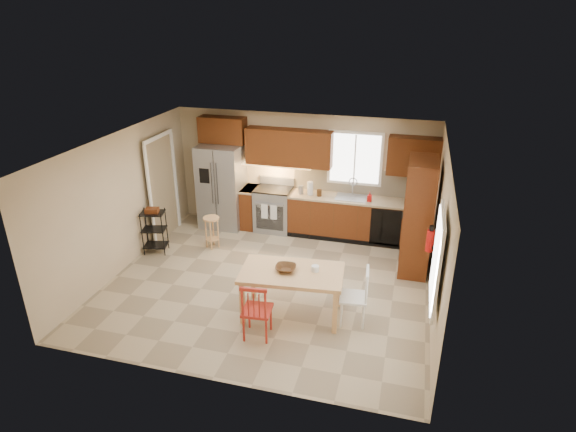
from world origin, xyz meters
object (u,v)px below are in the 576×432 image
(fire_extinguisher, at_px, (430,241))
(chair_white, at_px, (353,296))
(bar_stool, at_px, (212,232))
(range_stove, at_px, (274,210))
(table_bowl, at_px, (286,271))
(chair_red, at_px, (257,309))
(pantry, at_px, (418,217))
(refrigerator, at_px, (222,186))
(table_jar, at_px, (315,270))
(utility_cart, at_px, (155,232))
(dining_table, at_px, (292,293))
(soap_bottle, at_px, (370,197))

(fire_extinguisher, relative_size, chair_white, 0.39)
(fire_extinguisher, bearing_deg, chair_white, -139.37)
(fire_extinguisher, relative_size, bar_stool, 0.55)
(range_stove, distance_m, table_bowl, 3.19)
(chair_white, relative_size, bar_stool, 1.39)
(table_bowl, bearing_deg, range_stove, 109.98)
(chair_red, height_order, chair_white, same)
(pantry, bearing_deg, refrigerator, 167.38)
(chair_red, bearing_deg, fire_extinguisher, 28.83)
(chair_red, distance_m, table_jar, 1.07)
(chair_white, relative_size, table_jar, 6.88)
(chair_white, relative_size, utility_cart, 1.04)
(utility_cart, bearing_deg, fire_extinguisher, -18.54)
(pantry, distance_m, table_jar, 2.41)
(dining_table, bearing_deg, refrigerator, 123.16)
(fire_extinguisher, xyz_separation_m, chair_red, (-2.35, -1.60, -0.64))
(fire_extinguisher, distance_m, utility_cart, 5.19)
(dining_table, relative_size, table_bowl, 4.94)
(chair_red, relative_size, utility_cart, 1.04)
(pantry, bearing_deg, range_stove, 161.71)
(dining_table, bearing_deg, fire_extinguisher, 19.98)
(dining_table, xyz_separation_m, bar_stool, (-2.13, 1.83, -0.05))
(refrigerator, xyz_separation_m, bar_stool, (0.20, -1.10, -0.58))
(chair_white, relative_size, table_bowl, 2.90)
(dining_table, relative_size, table_jar, 11.70)
(range_stove, height_order, soap_bottle, soap_bottle)
(table_bowl, height_order, utility_cart, utility_cart)
(bar_stool, bearing_deg, table_jar, -52.88)
(range_stove, relative_size, fire_extinguisher, 2.56)
(dining_table, xyz_separation_m, utility_cart, (-3.13, 1.35, 0.06))
(bar_stool, bearing_deg, table_bowl, -59.86)
(pantry, bearing_deg, soap_bottle, 136.55)
(chair_red, relative_size, chair_white, 1.00)
(pantry, bearing_deg, utility_cart, -172.55)
(pantry, xyz_separation_m, bar_stool, (-3.93, -0.17, -0.72))
(pantry, relative_size, table_bowl, 6.64)
(table_bowl, distance_m, utility_cart, 3.34)
(refrigerator, height_order, chair_white, refrigerator)
(refrigerator, distance_m, soap_bottle, 3.18)
(refrigerator, relative_size, range_stove, 1.98)
(soap_bottle, distance_m, utility_cart, 4.30)
(refrigerator, distance_m, bar_stool, 1.26)
(pantry, bearing_deg, chair_red, -129.03)
(soap_bottle, xyz_separation_m, pantry, (0.95, -0.90, 0.05))
(chair_white, height_order, utility_cart, chair_white)
(fire_extinguisher, height_order, chair_white, fire_extinguisher)
(range_stove, relative_size, pantry, 0.44)
(pantry, bearing_deg, fire_extinguisher, -79.22)
(soap_bottle, relative_size, pantry, 0.09)
(range_stove, relative_size, dining_table, 0.59)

